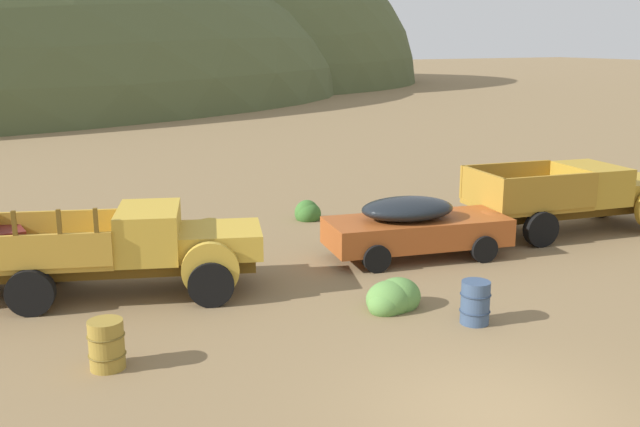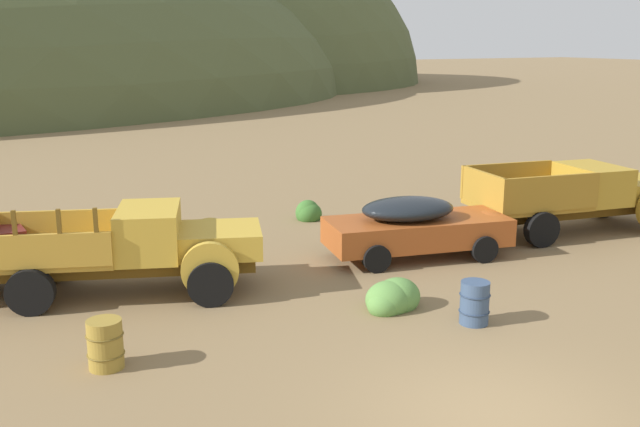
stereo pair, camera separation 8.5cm
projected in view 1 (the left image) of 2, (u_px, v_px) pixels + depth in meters
ground_plane at (498, 417)px, 10.79m from camera, size 300.00×300.00×0.00m
hill_center at (123, 85)px, 85.37m from camera, size 73.53×53.43×44.78m
truck_faded_yellow at (145, 248)px, 15.87m from camera, size 6.19×3.87×2.16m
car_oxide_orange at (422, 226)px, 18.52m from camera, size 5.08×2.61×1.57m
truck_mustard at (584, 195)px, 21.11m from camera, size 6.40×3.06×1.91m
oil_drum_foreground at (107, 345)px, 12.29m from camera, size 0.63×0.63×0.86m
oil_drum_by_truck at (475, 302)px, 14.25m from camera, size 0.61×0.61×0.86m
bush_near_barrel at (307, 213)px, 22.45m from camera, size 0.80×0.79×0.79m
bush_between_trucks at (392, 299)px, 15.06m from camera, size 1.26×0.93×0.80m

